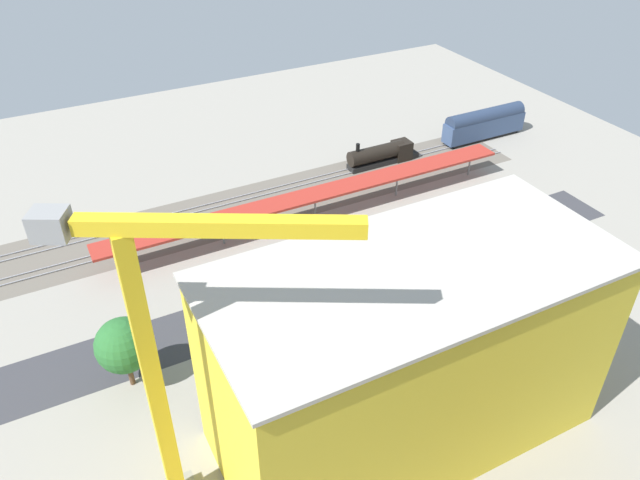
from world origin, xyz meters
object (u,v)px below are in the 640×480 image
street_tree_1 (124,345)px  traffic_light (397,263)px  parked_car_2 (358,257)px  street_tree_2 (276,295)px  street_tree_3 (406,257)px  street_tree_0 (276,306)px  passenger_coach (484,123)px  box_truck_1 (335,325)px  construction_building (407,356)px  box_truck_2 (318,340)px  parked_car_4 (254,288)px  box_truck_0 (391,306)px  tower_crane (165,361)px  locomotive (383,154)px  parked_car_1 (400,241)px  parked_car_3 (307,271)px  parked_car_0 (449,229)px  platform_canopy_near (315,195)px

street_tree_1 → traffic_light: size_ratio=1.36×
street_tree_1 → traffic_light: 35.80m
parked_car_2 → street_tree_2: 18.20m
street_tree_3 → street_tree_0: bearing=1.8°
passenger_coach → box_truck_1: 64.42m
construction_building → street_tree_1: 30.54m
passenger_coach → street_tree_2: 66.88m
box_truck_2 → street_tree_3: size_ratio=1.25×
parked_car_4 → construction_building: bearing=100.5°
passenger_coach → box_truck_0: 58.09m
traffic_light → tower_crane: bearing=27.4°
construction_building → street_tree_1: (23.58, -18.91, -4.38)m
locomotive → parked_car_1: (11.97, 23.64, -1.03)m
passenger_coach → parked_car_3: bearing=25.1°
parked_car_0 → traffic_light: bearing=27.0°
locomotive → street_tree_0: 48.28m
platform_canopy_near → box_truck_1: platform_canopy_near is taller
parked_car_4 → traffic_light: (-17.28, 8.05, 3.72)m
box_truck_0 → box_truck_1: bearing=-1.3°
box_truck_1 → box_truck_2: 3.23m
parked_car_1 → traffic_light: size_ratio=0.61×
locomotive → street_tree_2: bearing=41.7°
platform_canopy_near → street_tree_2: bearing=52.6°
tower_crane → parked_car_3: bearing=-133.9°
parked_car_3 → traffic_light: 12.86m
street_tree_0 → street_tree_3: street_tree_3 is taller
box_truck_2 → street_tree_2: (2.66, -5.85, 3.62)m
platform_canopy_near → street_tree_3: size_ratio=9.58×
platform_canopy_near → tower_crane: tower_crane is taller
parked_car_1 → box_truck_1: (17.94, 12.57, 0.92)m
tower_crane → street_tree_0: tower_crane is taller
construction_building → parked_car_1: bearing=-123.7°
locomotive → parked_car_3: locomotive is taller
box_truck_2 → street_tree_0: bearing=-60.5°
parked_car_4 → street_tree_3: 20.70m
parked_car_0 → street_tree_1: bearing=9.1°
construction_building → traffic_light: size_ratio=5.58×
locomotive → parked_car_2: (19.57, 24.19, -1.08)m
parked_car_2 → passenger_coach: bearing=-150.6°
passenger_coach → box_truck_1: passenger_coach is taller
parked_car_1 → parked_car_2: size_ratio=0.93×
parked_car_0 → box_truck_2: bearing=24.1°
box_truck_2 → street_tree_2: 7.37m
platform_canopy_near → locomotive: (-19.67, -10.95, -2.47)m
platform_canopy_near → parked_car_2: size_ratio=15.78×
street_tree_3 → platform_canopy_near: bearing=-81.8°
parked_car_0 → parked_car_3: size_ratio=0.99×
box_truck_1 → street_tree_1: bearing=-8.8°
parked_car_3 → street_tree_0: size_ratio=0.73×
tower_crane → traffic_light: bearing=-152.6°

